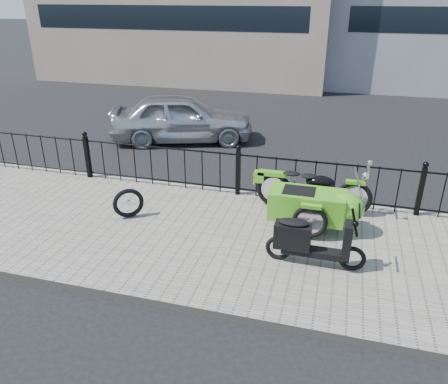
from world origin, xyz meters
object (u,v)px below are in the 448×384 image
(sedan_car, at_px, (182,118))
(motorcycle_sidecar, at_px, (318,202))
(scooter, at_px, (309,241))
(spare_tire, at_px, (128,203))

(sedan_car, bearing_deg, motorcycle_sidecar, -155.05)
(scooter, relative_size, spare_tire, 2.64)
(motorcycle_sidecar, xyz_separation_m, scooter, (-0.03, -1.27, -0.07))
(motorcycle_sidecar, height_order, scooter, scooter)
(scooter, bearing_deg, sedan_car, 126.37)
(scooter, height_order, sedan_car, sedan_car)
(motorcycle_sidecar, distance_m, scooter, 1.27)
(motorcycle_sidecar, distance_m, sedan_car, 6.12)
(spare_tire, bearing_deg, motorcycle_sidecar, 9.95)
(spare_tire, relative_size, sedan_car, 0.14)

